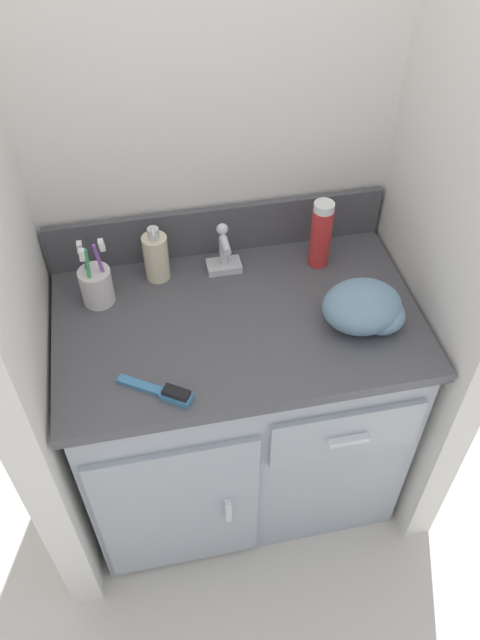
# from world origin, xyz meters

# --- Properties ---
(ground_plane) EXTENTS (6.00, 6.00, 0.00)m
(ground_plane) POSITION_xyz_m (0.00, 0.00, 0.00)
(ground_plane) COLOR beige
(wall_back) EXTENTS (1.08, 0.08, 2.20)m
(wall_back) POSITION_xyz_m (0.00, 0.32, 1.10)
(wall_back) COLOR silver
(wall_back) RESTS_ON ground_plane
(wall_right) EXTENTS (0.08, 0.63, 2.20)m
(wall_right) POSITION_xyz_m (0.50, 0.00, 1.10)
(wall_right) COLOR silver
(wall_right) RESTS_ON ground_plane
(vanity) EXTENTS (0.90, 0.56, 0.75)m
(vanity) POSITION_xyz_m (-0.00, -0.00, 0.39)
(vanity) COLOR #9EA8B2
(vanity) RESTS_ON ground_plane
(backsplash) EXTENTS (0.90, 0.02, 0.14)m
(backsplash) POSITION_xyz_m (0.00, 0.26, 0.82)
(backsplash) COLOR #4C4C51
(backsplash) RESTS_ON vanity
(sink_faucet) EXTENTS (0.09, 0.09, 0.14)m
(sink_faucet) POSITION_xyz_m (0.00, 0.18, 0.80)
(sink_faucet) COLOR silver
(sink_faucet) RESTS_ON vanity
(toothbrush_cup) EXTENTS (0.08, 0.08, 0.19)m
(toothbrush_cup) POSITION_xyz_m (-0.33, 0.13, 0.80)
(toothbrush_cup) COLOR silver
(toothbrush_cup) RESTS_ON vanity
(soap_dispenser) EXTENTS (0.06, 0.07, 0.16)m
(soap_dispenser) POSITION_xyz_m (-0.17, 0.19, 0.82)
(soap_dispenser) COLOR beige
(soap_dispenser) RESTS_ON vanity
(shaving_cream_can) EXTENTS (0.05, 0.05, 0.19)m
(shaving_cream_can) POSITION_xyz_m (0.25, 0.16, 0.84)
(shaving_cream_can) COLOR red
(shaving_cream_can) RESTS_ON vanity
(hairbrush) EXTENTS (0.16, 0.12, 0.03)m
(hairbrush) POSITION_xyz_m (-0.20, -0.20, 0.76)
(hairbrush) COLOR teal
(hairbrush) RESTS_ON vanity
(hand_towel) EXTENTS (0.20, 0.16, 0.11)m
(hand_towel) POSITION_xyz_m (0.29, -0.08, 0.80)
(hand_towel) COLOR #6B8EA8
(hand_towel) RESTS_ON vanity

